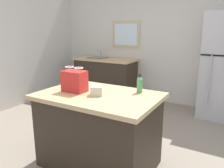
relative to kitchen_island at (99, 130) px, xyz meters
The scene contains 7 objects.
ground 0.50m from the kitchen_island, 38.67° to the left, with size 6.87×6.87×0.00m, color gray.
back_wall 2.90m from the kitchen_island, 86.53° to the left, with size 5.72×0.13×2.70m.
kitchen_island is the anchor object (origin of this frame).
sink_counter 2.76m from the kitchen_island, 120.39° to the left, with size 1.41×0.63×1.09m.
shopping_bag 0.63m from the kitchen_island, behind, with size 0.27×0.18×0.29m.
small_box 0.48m from the kitchen_island, 80.54° to the right, with size 0.13×0.12×0.10m, color beige.
bottle 0.70m from the kitchen_island, 36.80° to the left, with size 0.07×0.07×0.22m.
Camera 1 is at (1.16, -2.15, 1.58)m, focal length 36.24 mm.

